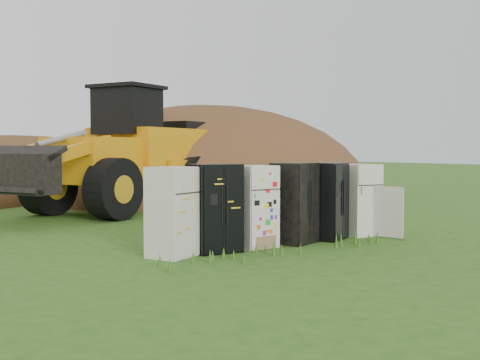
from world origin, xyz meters
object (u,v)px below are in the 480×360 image
object	(u,v)px
wheel_loader	(106,149)
fridge_black_right	(326,201)
fridge_leftmost	(171,212)
fridge_sticker	(255,207)
fridge_open_door	(360,200)
fridge_black_side	(215,208)
fridge_dark_mid	(294,203)

from	to	relation	value
wheel_loader	fridge_black_right	bearing A→B (deg)	-101.02
fridge_leftmost	fridge_sticker	distance (m)	1.88
fridge_leftmost	wheel_loader	distance (m)	7.87
fridge_leftmost	fridge_black_right	world-z (taller)	fridge_black_right
fridge_leftmost	fridge_black_right	bearing A→B (deg)	-24.68
fridge_black_right	fridge_open_door	world-z (taller)	fridge_black_right
fridge_leftmost	fridge_black_right	distance (m)	3.80
wheel_loader	fridge_sticker	bearing A→B (deg)	-115.25
fridge_sticker	fridge_open_door	distance (m)	2.98
fridge_sticker	fridge_black_side	bearing A→B (deg)	178.10
fridge_leftmost	fridge_dark_mid	size ratio (longest dim) A/B	0.98
fridge_black_side	fridge_sticker	distance (m)	0.93
fridge_sticker	fridge_dark_mid	xyz separation A→B (m)	(0.99, -0.04, 0.02)
fridge_leftmost	fridge_black_side	xyz separation A→B (m)	(0.95, 0.01, 0.02)
fridge_dark_mid	fridge_black_right	world-z (taller)	fridge_dark_mid
fridge_black_side	fridge_black_right	bearing A→B (deg)	4.49
fridge_open_door	wheel_loader	xyz separation A→B (m)	(-2.95, 7.58, 1.17)
fridge_leftmost	fridge_black_right	size ratio (longest dim) A/B	0.99
fridge_sticker	fridge_open_door	size ratio (longest dim) A/B	1.01
fridge_black_right	wheel_loader	size ratio (longest dim) A/B	0.20
fridge_sticker	fridge_dark_mid	distance (m)	1.00
fridge_leftmost	fridge_sticker	size ratio (longest dim) A/B	1.00
wheel_loader	fridge_black_side	bearing A→B (deg)	-122.31
fridge_leftmost	fridge_black_side	world-z (taller)	fridge_black_side
fridge_dark_mid	wheel_loader	world-z (taller)	wheel_loader
fridge_black_right	wheel_loader	xyz separation A→B (m)	(-1.88, 7.58, 1.14)
fridge_black_side	fridge_sticker	bearing A→B (deg)	4.71
fridge_black_side	fridge_dark_mid	size ratio (longest dim) A/B	1.00
fridge_black_side	fridge_leftmost	bearing A→B (deg)	-174.27
fridge_sticker	fridge_black_right	xyz separation A→B (m)	(1.92, -0.03, 0.02)
fridge_leftmost	fridge_open_door	bearing A→B (deg)	-24.51
fridge_leftmost	fridge_black_side	size ratio (longest dim) A/B	0.98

